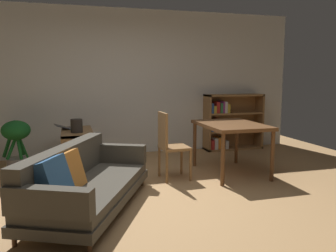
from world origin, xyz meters
TOP-DOWN VIEW (x-y plane):
  - ground_plane at (0.00, 0.00)m, footprint 8.16×8.16m
  - back_wall_panel at (0.00, 2.70)m, footprint 6.80×0.10m
  - fabric_couch at (-0.89, -0.07)m, footprint 1.59×2.16m
  - media_console at (-0.90, 1.75)m, footprint 0.48×1.04m
  - open_laptop at (-1.01, 1.97)m, footprint 0.45×0.37m
  - desk_speaker at (-0.90, 1.54)m, footprint 0.18×0.18m
  - potted_floor_plant at (-1.82, 1.95)m, footprint 0.47×0.49m
  - dining_table at (1.32, 0.84)m, footprint 0.85×1.18m
  - dining_chair_near at (0.35, 0.80)m, footprint 0.40×0.41m
  - bookshelf at (2.08, 2.50)m, footprint 1.18×0.36m

SIDE VIEW (x-z plane):
  - ground_plane at x=0.00m, z-range 0.00..0.00m
  - media_console at x=-0.90m, z-range -0.01..0.61m
  - fabric_couch at x=-0.89m, z-range -0.03..0.68m
  - potted_floor_plant at x=-1.82m, z-range 0.09..0.88m
  - dining_chair_near at x=0.35m, z-range 0.05..1.01m
  - bookshelf at x=2.08m, z-range -0.02..1.09m
  - open_laptop at x=-1.01m, z-range 0.60..0.68m
  - dining_table at x=1.32m, z-range 0.30..1.06m
  - desk_speaker at x=-0.90m, z-range 0.62..0.82m
  - back_wall_panel at x=0.00m, z-range 0.00..2.70m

